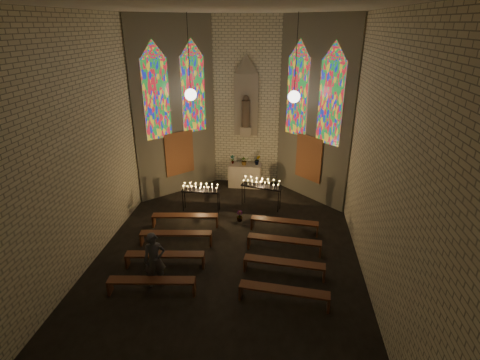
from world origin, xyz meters
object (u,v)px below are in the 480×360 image
(altar, at_px, (245,175))
(aisle_flower_pot, at_px, (240,216))
(visitor, at_px, (155,260))
(votive_stand_left, at_px, (201,189))
(votive_stand_right, at_px, (261,184))

(altar, height_order, aisle_flower_pot, altar)
(visitor, bearing_deg, votive_stand_left, 64.24)
(visitor, bearing_deg, aisle_flower_pot, 42.21)
(aisle_flower_pot, bearing_deg, votive_stand_right, 58.82)
(votive_stand_left, distance_m, visitor, 4.47)
(votive_stand_left, relative_size, visitor, 0.91)
(altar, relative_size, votive_stand_right, 0.88)
(votive_stand_left, bearing_deg, votive_stand_right, 13.90)
(votive_stand_left, xyz_separation_m, votive_stand_right, (2.25, 0.51, 0.07))
(votive_stand_left, xyz_separation_m, visitor, (-0.32, -4.46, -0.11))
(aisle_flower_pot, distance_m, visitor, 4.28)
(altar, distance_m, votive_stand_left, 2.91)
(altar, xyz_separation_m, votive_stand_left, (-1.42, -2.51, 0.41))
(aisle_flower_pot, bearing_deg, altar, 92.32)
(aisle_flower_pot, bearing_deg, visitor, -116.11)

